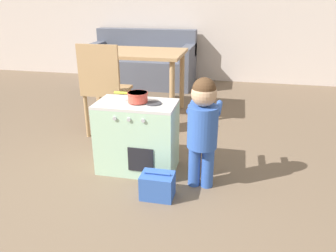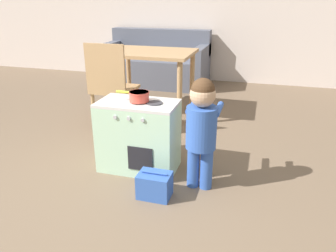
{
  "view_description": "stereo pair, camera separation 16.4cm",
  "coord_description": "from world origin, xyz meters",
  "px_view_note": "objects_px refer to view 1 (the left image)",
  "views": [
    {
      "loc": [
        0.88,
        -1.42,
        1.32
      ],
      "look_at": [
        0.41,
        0.77,
        0.42
      ],
      "focal_mm": 35.0,
      "sensor_mm": 36.0,
      "label": 1
    },
    {
      "loc": [
        1.04,
        -1.38,
        1.32
      ],
      "look_at": [
        0.41,
        0.77,
        0.42
      ],
      "focal_mm": 35.0,
      "sensor_mm": 36.0,
      "label": 2
    }
  ],
  "objects_px": {
    "dining_table": "(142,62)",
    "toy_pot": "(137,96)",
    "child_figure": "(203,122)",
    "toy_basket": "(157,186)",
    "play_kitchen": "(137,137)",
    "dining_chair_near": "(105,87)",
    "couch": "(142,64)"
  },
  "relations": [
    {
      "from": "dining_table",
      "to": "dining_chair_near",
      "type": "relative_size",
      "value": 1.04
    },
    {
      "from": "toy_basket",
      "to": "dining_chair_near",
      "type": "bearing_deg",
      "value": 127.91
    },
    {
      "from": "couch",
      "to": "dining_chair_near",
      "type": "bearing_deg",
      "value": -83.6
    },
    {
      "from": "toy_basket",
      "to": "couch",
      "type": "distance_m",
      "value": 3.24
    },
    {
      "from": "child_figure",
      "to": "dining_chair_near",
      "type": "bearing_deg",
      "value": 143.75
    },
    {
      "from": "child_figure",
      "to": "toy_basket",
      "type": "distance_m",
      "value": 0.54
    },
    {
      "from": "child_figure",
      "to": "toy_basket",
      "type": "height_order",
      "value": "child_figure"
    },
    {
      "from": "child_figure",
      "to": "dining_table",
      "type": "relative_size",
      "value": 0.86
    },
    {
      "from": "toy_pot",
      "to": "dining_chair_near",
      "type": "distance_m",
      "value": 0.82
    },
    {
      "from": "play_kitchen",
      "to": "couch",
      "type": "height_order",
      "value": "couch"
    },
    {
      "from": "dining_table",
      "to": "dining_chair_near",
      "type": "bearing_deg",
      "value": -104.41
    },
    {
      "from": "play_kitchen",
      "to": "dining_table",
      "type": "distance_m",
      "value": 1.39
    },
    {
      "from": "play_kitchen",
      "to": "toy_pot",
      "type": "distance_m",
      "value": 0.33
    },
    {
      "from": "toy_basket",
      "to": "couch",
      "type": "height_order",
      "value": "couch"
    },
    {
      "from": "play_kitchen",
      "to": "child_figure",
      "type": "bearing_deg",
      "value": -15.24
    },
    {
      "from": "dining_table",
      "to": "play_kitchen",
      "type": "bearing_deg",
      "value": -75.5
    },
    {
      "from": "play_kitchen",
      "to": "dining_chair_near",
      "type": "distance_m",
      "value": 0.83
    },
    {
      "from": "play_kitchen",
      "to": "toy_pot",
      "type": "height_order",
      "value": "toy_pot"
    },
    {
      "from": "dining_table",
      "to": "toy_pot",
      "type": "bearing_deg",
      "value": -74.98
    },
    {
      "from": "play_kitchen",
      "to": "toy_pot",
      "type": "xyz_separation_m",
      "value": [
        0.01,
        0.0,
        0.33
      ]
    },
    {
      "from": "dining_chair_near",
      "to": "couch",
      "type": "height_order",
      "value": "dining_chair_near"
    },
    {
      "from": "child_figure",
      "to": "couch",
      "type": "height_order",
      "value": "couch"
    },
    {
      "from": "child_figure",
      "to": "dining_chair_near",
      "type": "relative_size",
      "value": 0.89
    },
    {
      "from": "dining_chair_near",
      "to": "play_kitchen",
      "type": "bearing_deg",
      "value": -50.31
    },
    {
      "from": "toy_pot",
      "to": "couch",
      "type": "xyz_separation_m",
      "value": [
        -0.76,
        2.71,
        -0.31
      ]
    },
    {
      "from": "dining_table",
      "to": "couch",
      "type": "bearing_deg",
      "value": 106.26
    },
    {
      "from": "toy_pot",
      "to": "child_figure",
      "type": "bearing_deg",
      "value": -15.65
    },
    {
      "from": "couch",
      "to": "child_figure",
      "type": "bearing_deg",
      "value": -65.96
    },
    {
      "from": "play_kitchen",
      "to": "toy_basket",
      "type": "relative_size",
      "value": 2.7
    },
    {
      "from": "play_kitchen",
      "to": "toy_basket",
      "type": "bearing_deg",
      "value": -55.33
    },
    {
      "from": "toy_pot",
      "to": "child_figure",
      "type": "height_order",
      "value": "child_figure"
    },
    {
      "from": "dining_chair_near",
      "to": "couch",
      "type": "xyz_separation_m",
      "value": [
        -0.23,
        2.09,
        -0.19
      ]
    }
  ]
}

